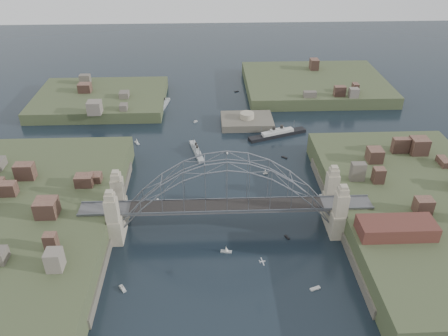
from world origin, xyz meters
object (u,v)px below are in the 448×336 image
bridge (227,194)px  naval_cruiser_near (197,151)px  fort_island (247,125)px  wharf_shed (397,228)px  naval_cruiser_far (164,104)px  ocean_liner (277,134)px

bridge → naval_cruiser_near: bearing=101.5°
fort_island → wharf_shed: (32.00, -84.00, 10.34)m
naval_cruiser_near → naval_cruiser_far: size_ratio=1.12×
bridge → ocean_liner: 64.07m
wharf_shed → naval_cruiser_near: wharf_shed is taller
fort_island → ocean_liner: ocean_liner is taller
fort_island → naval_cruiser_near: size_ratio=1.31×
bridge → naval_cruiser_near: size_ratio=4.99×
bridge → naval_cruiser_far: size_ratio=5.57×
fort_island → naval_cruiser_far: size_ratio=1.46×
ocean_liner → bridge: bearing=-112.0°
fort_island → bridge: bearing=-99.7°
wharf_shed → ocean_liner: size_ratio=0.80×
naval_cruiser_far → ocean_liner: size_ratio=0.61×
bridge → fort_island: 72.14m
bridge → naval_cruiser_near: bridge is taller
bridge → ocean_liner: bearing=68.0°
bridge → naval_cruiser_near: 48.33m
naval_cruiser_near → ocean_liner: ocean_liner is taller
bridge → wharf_shed: bearing=-17.7°
naval_cruiser_far → fort_island: bearing=-29.8°
bridge → wharf_shed: 46.23m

